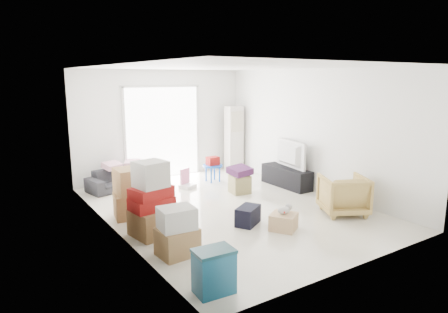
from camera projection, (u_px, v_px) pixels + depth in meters
room_shell at (229, 140)px, 7.56m from camera, size 4.98×6.48×3.18m
sliding_door at (163, 129)px, 10.02m from camera, size 2.10×0.04×2.33m
ac_tower at (234, 138)px, 10.88m from camera, size 0.45×0.30×1.75m
tv_console at (286, 177)px, 9.31m from camera, size 0.41×1.36×0.45m
television at (287, 164)px, 9.26m from camera, size 0.77×1.16×0.14m
sofa at (123, 175)px, 9.15m from camera, size 1.68×0.79×0.63m
pillow_left at (112, 160)px, 8.94m from camera, size 0.41×0.37×0.11m
pillow_right at (132, 158)px, 9.19m from camera, size 0.42×0.40×0.11m
armchair at (343, 193)px, 7.41m from camera, size 1.04×1.01×0.81m
storage_bins at (214, 271)px, 4.69m from camera, size 0.49×0.36×0.55m
box_stack_a at (177, 233)px, 5.67m from camera, size 0.56×0.48×0.72m
box_stack_b at (152, 204)px, 6.37m from camera, size 0.72×0.69×1.22m
box_stack_c at (131, 194)px, 7.22m from camera, size 0.69×0.60×0.91m
loose_box at (145, 206)px, 7.34m from camera, size 0.62×0.62×0.38m
duffel_bag at (248, 216)px, 6.91m from camera, size 0.58×0.51×0.32m
ottoman at (240, 184)px, 8.79m from camera, size 0.46×0.46×0.40m
blanket at (240, 172)px, 8.74m from camera, size 0.46×0.46×0.14m
kids_table at (213, 164)px, 9.70m from camera, size 0.49×0.49×0.62m
toy_walker at (187, 183)px, 9.23m from camera, size 0.41×0.40×0.44m
wood_crate at (284, 222)px, 6.68m from camera, size 0.57×0.57×0.27m
plush_bunny at (285, 209)px, 6.66m from camera, size 0.31×0.17×0.15m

